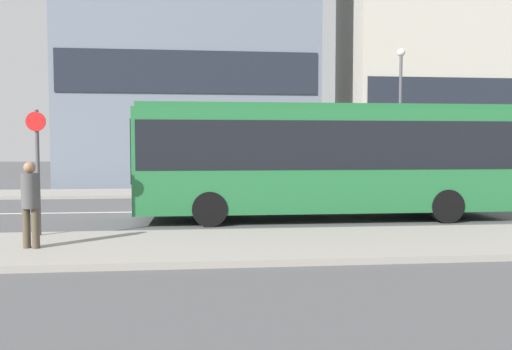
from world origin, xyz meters
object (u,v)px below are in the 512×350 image
city_bus (321,154)px  parked_car_0 (505,182)px  bus_stop_sign (37,163)px  street_lamp (400,104)px  pedestrian_near_stop (30,199)px

city_bus → parked_car_0: city_bus is taller
bus_stop_sign → street_lamp: 16.68m
pedestrian_near_stop → bus_stop_sign: size_ratio=0.60×
city_bus → street_lamp: size_ratio=1.66×
parked_car_0 → pedestrian_near_stop: size_ratio=2.43×
parked_car_0 → street_lamp: size_ratio=0.65×
pedestrian_near_stop → parked_car_0: bearing=46.1°
city_bus → parked_car_0: 11.01m
bus_stop_sign → street_lamp: street_lamp is taller
parked_car_0 → bus_stop_sign: bearing=-153.2°
city_bus → pedestrian_near_stop: city_bus is taller
pedestrian_near_stop → street_lamp: street_lamp is taller
city_bus → street_lamp: street_lamp is taller
city_bus → street_lamp: bearing=57.1°
parked_car_0 → bus_stop_sign: bus_stop_sign is taller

